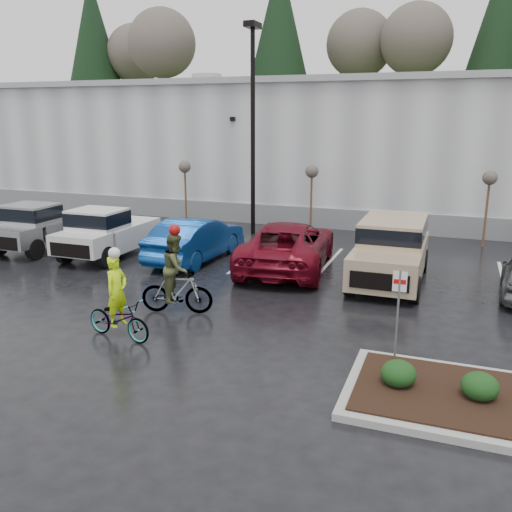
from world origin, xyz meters
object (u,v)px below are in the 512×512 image
(cyclist_hivis, at_px, (118,311))
(pickup_white, at_px, (113,230))
(pickup_silver, at_px, (47,224))
(sapling_mid, at_px, (312,175))
(fire_lane_sign, at_px, (398,306))
(car_blue, at_px, (196,239))
(cyclist_olive, at_px, (176,282))
(suv_tan, at_px, (390,252))
(lamppost, at_px, (253,108))
(car_red, at_px, (288,245))
(sapling_east, at_px, (489,182))
(sapling_west, at_px, (185,170))

(cyclist_hivis, bearing_deg, pickup_white, 45.05)
(pickup_silver, bearing_deg, pickup_white, -1.07)
(pickup_silver, distance_m, pickup_white, 3.26)
(sapling_mid, bearing_deg, fire_lane_sign, -67.51)
(pickup_silver, bearing_deg, car_blue, 2.49)
(car_blue, bearing_deg, cyclist_olive, 113.94)
(suv_tan, bearing_deg, lamppost, 141.47)
(sapling_mid, bearing_deg, cyclist_hivis, -95.42)
(car_red, relative_size, suv_tan, 1.21)
(sapling_mid, xyz_separation_m, pickup_white, (-6.35, -6.51, -1.75))
(cyclist_olive, bearing_deg, sapling_mid, -17.77)
(car_blue, bearing_deg, sapling_east, -146.48)
(lamppost, relative_size, car_red, 1.50)
(fire_lane_sign, distance_m, pickup_white, 13.25)
(suv_tan, distance_m, cyclist_hivis, 9.11)
(fire_lane_sign, relative_size, pickup_silver, 0.42)
(suv_tan, bearing_deg, pickup_silver, 179.79)
(sapling_mid, bearing_deg, suv_tan, -55.87)
(fire_lane_sign, distance_m, cyclist_hivis, 6.67)
(fire_lane_sign, bearing_deg, lamppost, 123.46)
(sapling_west, relative_size, car_blue, 0.64)
(sapling_mid, height_order, car_red, sapling_mid)
(pickup_white, distance_m, suv_tan, 10.75)
(fire_lane_sign, height_order, pickup_silver, fire_lane_sign)
(pickup_silver, relative_size, cyclist_hivis, 2.24)
(lamppost, distance_m, car_red, 7.69)
(car_blue, relative_size, cyclist_olive, 1.98)
(sapling_west, relative_size, suv_tan, 0.63)
(sapling_west, height_order, car_red, sapling_west)
(lamppost, height_order, cyclist_hivis, lamppost)
(cyclist_hivis, height_order, cyclist_olive, cyclist_olive)
(sapling_mid, height_order, cyclist_hivis, sapling_mid)
(sapling_east, bearing_deg, car_blue, -149.31)
(car_blue, bearing_deg, lamppost, -91.25)
(fire_lane_sign, height_order, cyclist_olive, cyclist_olive)
(pickup_white, height_order, car_red, pickup_white)
(sapling_west, xyz_separation_m, car_red, (7.24, -6.04, -1.87))
(fire_lane_sign, height_order, suv_tan, fire_lane_sign)
(fire_lane_sign, bearing_deg, pickup_silver, 156.92)
(suv_tan, bearing_deg, pickup_white, -179.94)
(cyclist_olive, bearing_deg, cyclist_hivis, 153.17)
(fire_lane_sign, relative_size, cyclist_hivis, 0.95)
(pickup_white, bearing_deg, car_blue, 5.81)
(pickup_white, relative_size, suv_tan, 1.02)
(suv_tan, xyz_separation_m, cyclist_olive, (-5.21, -5.00, -0.12))
(cyclist_hivis, distance_m, cyclist_olive, 2.16)
(lamppost, relative_size, fire_lane_sign, 4.19)
(lamppost, bearing_deg, suv_tan, -38.53)
(sapling_mid, xyz_separation_m, fire_lane_sign, (5.30, -12.80, -1.32))
(car_blue, relative_size, car_red, 0.81)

